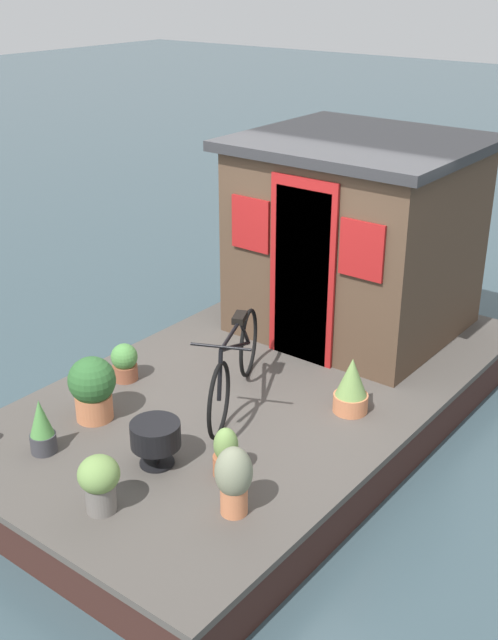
{
  "coord_description": "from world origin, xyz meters",
  "views": [
    {
      "loc": [
        -5.14,
        -3.83,
        4.0
      ],
      "look_at": [
        -0.2,
        0.0,
        1.17
      ],
      "focal_mm": 44.2,
      "sensor_mm": 36.0,
      "label": 1
    }
  ],
  "objects_px": {
    "potted_plant_basil": "(99,481)",
    "potted_plant_thyme": "(234,478)",
    "potted_plant_sage": "(92,387)",
    "potted_plant_succulent": "(42,427)",
    "potted_plant_rosemary": "(226,453)",
    "potted_plant_ivy": "(351,386)",
    "houseboat_cabin": "(356,236)",
    "bicycle": "(235,365)",
    "potted_plant_geranium": "(125,362)",
    "charcoal_grill": "(156,436)"
  },
  "relations": [
    {
      "from": "potted_plant_basil",
      "to": "potted_plant_thyme",
      "type": "bearing_deg",
      "value": -53.82
    },
    {
      "from": "potted_plant_sage",
      "to": "potted_plant_succulent",
      "type": "distance_m",
      "value": 0.6
    },
    {
      "from": "potted_plant_rosemary",
      "to": "potted_plant_basil",
      "type": "distance_m",
      "value": 0.98
    },
    {
      "from": "potted_plant_ivy",
      "to": "potted_plant_rosemary",
      "type": "relative_size",
      "value": 1.27
    },
    {
      "from": "houseboat_cabin",
      "to": "potted_plant_sage",
      "type": "relative_size",
      "value": 3.97
    },
    {
      "from": "bicycle",
      "to": "potted_plant_sage",
      "type": "height_order",
      "value": "bicycle"
    },
    {
      "from": "potted_plant_geranium",
      "to": "houseboat_cabin",
      "type": "bearing_deg",
      "value": -24.11
    },
    {
      "from": "potted_plant_basil",
      "to": "potted_plant_geranium",
      "type": "distance_m",
      "value": 1.93
    },
    {
      "from": "houseboat_cabin",
      "to": "potted_plant_thyme",
      "type": "bearing_deg",
      "value": -162.99
    },
    {
      "from": "potted_plant_sage",
      "to": "potted_plant_geranium",
      "type": "bearing_deg",
      "value": 24.54
    },
    {
      "from": "potted_plant_ivy",
      "to": "potted_plant_sage",
      "type": "bearing_deg",
      "value": 130.83
    },
    {
      "from": "potted_plant_basil",
      "to": "charcoal_grill",
      "type": "distance_m",
      "value": 0.66
    },
    {
      "from": "potted_plant_ivy",
      "to": "potted_plant_sage",
      "type": "xyz_separation_m",
      "value": [
        -1.43,
        1.66,
        0.06
      ]
    },
    {
      "from": "charcoal_grill",
      "to": "potted_plant_succulent",
      "type": "bearing_deg",
      "value": 117.22
    },
    {
      "from": "bicycle",
      "to": "potted_plant_succulent",
      "type": "xyz_separation_m",
      "value": [
        -1.54,
        0.71,
        -0.14
      ]
    },
    {
      "from": "bicycle",
      "to": "potted_plant_ivy",
      "type": "relative_size",
      "value": 3.12
    },
    {
      "from": "houseboat_cabin",
      "to": "potted_plant_rosemary",
      "type": "height_order",
      "value": "houseboat_cabin"
    },
    {
      "from": "houseboat_cabin",
      "to": "potted_plant_succulent",
      "type": "relative_size",
      "value": 4.83
    },
    {
      "from": "potted_plant_ivy",
      "to": "potted_plant_geranium",
      "type": "xyz_separation_m",
      "value": [
        -0.79,
        1.95,
        -0.06
      ]
    },
    {
      "from": "potted_plant_thyme",
      "to": "potted_plant_succulent",
      "type": "relative_size",
      "value": 1.14
    },
    {
      "from": "houseboat_cabin",
      "to": "potted_plant_succulent",
      "type": "distance_m",
      "value": 3.7
    },
    {
      "from": "potted_plant_sage",
      "to": "potted_plant_succulent",
      "type": "xyz_separation_m",
      "value": [
        -0.59,
        -0.06,
        -0.08
      ]
    },
    {
      "from": "bicycle",
      "to": "potted_plant_thyme",
      "type": "height_order",
      "value": "bicycle"
    },
    {
      "from": "potted_plant_rosemary",
      "to": "potted_plant_geranium",
      "type": "relative_size",
      "value": 1.12
    },
    {
      "from": "potted_plant_ivy",
      "to": "potted_plant_succulent",
      "type": "bearing_deg",
      "value": 141.7
    },
    {
      "from": "potted_plant_thyme",
      "to": "bicycle",
      "type": "bearing_deg",
      "value": 38.44
    },
    {
      "from": "potted_plant_sage",
      "to": "potted_plant_basil",
      "type": "relative_size",
      "value": 1.29
    },
    {
      "from": "potted_plant_rosemary",
      "to": "potted_plant_geranium",
      "type": "height_order",
      "value": "potted_plant_rosemary"
    },
    {
      "from": "potted_plant_sage",
      "to": "charcoal_grill",
      "type": "height_order",
      "value": "potted_plant_sage"
    },
    {
      "from": "potted_plant_thyme",
      "to": "charcoal_grill",
      "type": "height_order",
      "value": "potted_plant_thyme"
    },
    {
      "from": "potted_plant_sage",
      "to": "potted_plant_rosemary",
      "type": "relative_size",
      "value": 1.42
    },
    {
      "from": "charcoal_grill",
      "to": "houseboat_cabin",
      "type": "bearing_deg",
      "value": 2.62
    },
    {
      "from": "potted_plant_thyme",
      "to": "potted_plant_basil",
      "type": "xyz_separation_m",
      "value": [
        -0.55,
        0.76,
        -0.04
      ]
    },
    {
      "from": "potted_plant_sage",
      "to": "potted_plant_succulent",
      "type": "bearing_deg",
      "value": -174.19
    },
    {
      "from": "bicycle",
      "to": "potted_plant_basil",
      "type": "relative_size",
      "value": 3.6
    },
    {
      "from": "potted_plant_sage",
      "to": "potted_plant_thyme",
      "type": "bearing_deg",
      "value": -98.6
    },
    {
      "from": "potted_plant_rosemary",
      "to": "charcoal_grill",
      "type": "xyz_separation_m",
      "value": [
        -0.23,
        0.51,
        0.06
      ]
    },
    {
      "from": "potted_plant_succulent",
      "to": "charcoal_grill",
      "type": "relative_size",
      "value": 1.2
    },
    {
      "from": "houseboat_cabin",
      "to": "potted_plant_rosemary",
      "type": "distance_m",
      "value": 3.09
    },
    {
      "from": "potted_plant_thyme",
      "to": "potted_plant_geranium",
      "type": "relative_size",
      "value": 1.49
    },
    {
      "from": "houseboat_cabin",
      "to": "potted_plant_basil",
      "type": "height_order",
      "value": "houseboat_cabin"
    },
    {
      "from": "bicycle",
      "to": "potted_plant_geranium",
      "type": "bearing_deg",
      "value": 105.72
    },
    {
      "from": "potted_plant_sage",
      "to": "potted_plant_ivy",
      "type": "bearing_deg",
      "value": -49.17
    },
    {
      "from": "potted_plant_sage",
      "to": "potted_plant_geranium",
      "type": "height_order",
      "value": "potted_plant_sage"
    },
    {
      "from": "potted_plant_basil",
      "to": "houseboat_cabin",
      "type": "bearing_deg",
      "value": 3.46
    },
    {
      "from": "potted_plant_ivy",
      "to": "potted_plant_rosemary",
      "type": "bearing_deg",
      "value": 169.15
    },
    {
      "from": "houseboat_cabin",
      "to": "potted_plant_ivy",
      "type": "xyz_separation_m",
      "value": [
        -1.53,
        -0.91,
        -0.77
      ]
    },
    {
      "from": "houseboat_cabin",
      "to": "bicycle",
      "type": "distance_m",
      "value": 2.12
    },
    {
      "from": "potted_plant_ivy",
      "to": "charcoal_grill",
      "type": "height_order",
      "value": "potted_plant_ivy"
    },
    {
      "from": "bicycle",
      "to": "potted_plant_rosemary",
      "type": "relative_size",
      "value": 3.96
    }
  ]
}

